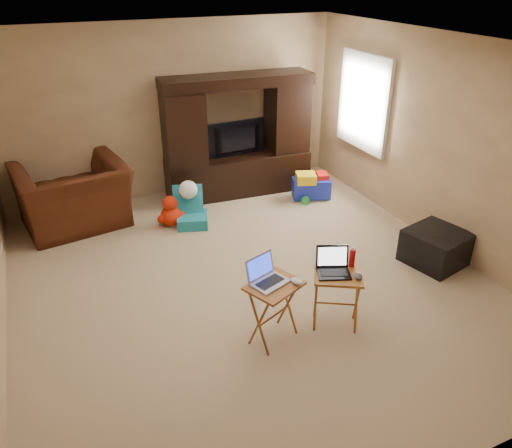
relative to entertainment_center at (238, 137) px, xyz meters
name	(u,v)px	position (x,y,z in m)	size (l,w,h in m)	color
floor	(249,279)	(-0.81, -2.29, -0.89)	(5.50, 5.50, 0.00)	tan
ceiling	(247,46)	(-0.81, -2.29, 1.61)	(5.50, 5.50, 0.00)	silver
wall_back	(174,111)	(-0.81, 0.46, 0.36)	(5.00, 5.00, 0.00)	tan
wall_front	(440,345)	(-0.81, -5.04, 0.36)	(5.00, 5.00, 0.00)	tan
wall_right	(441,144)	(1.69, -2.29, 0.36)	(5.50, 5.50, 0.00)	tan
window_pane	(365,102)	(1.67, -0.74, 0.51)	(1.20, 1.20, 0.00)	white
window_frame	(364,102)	(1.65, -0.74, 0.51)	(0.06, 1.14, 1.34)	white
entertainment_center	(238,137)	(0.00, 0.00, 0.00)	(2.17, 0.54, 1.78)	black
television	(239,140)	(0.00, -0.04, -0.04)	(0.90, 0.12, 0.52)	black
recliner	(74,196)	(-2.41, -0.16, -0.46)	(1.33, 1.16, 0.87)	#451F0E
child_rocker	(192,207)	(-0.99, -0.78, -0.62)	(0.40, 0.46, 0.53)	teal
plush_toy	(171,211)	(-1.25, -0.66, -0.67)	(0.39, 0.33, 0.44)	red
push_toy	(311,185)	(0.91, -0.66, -0.68)	(0.56, 0.40, 0.42)	#172BBF
ottoman	(436,247)	(1.34, -2.84, -0.69)	(0.62, 0.62, 0.40)	black
tray_table_left	(274,312)	(-0.99, -3.30, -0.58)	(0.47, 0.38, 0.61)	#A65928
tray_table_right	(336,300)	(-0.36, -3.36, -0.60)	(0.45, 0.36, 0.58)	#AB5D29
laptop_left	(270,272)	(-1.02, -3.27, -0.16)	(0.32, 0.27, 0.24)	#A7A7AB
laptop_right	(334,264)	(-0.40, -3.34, -0.19)	(0.31, 0.26, 0.24)	black
mouse_left	(297,281)	(-0.80, -3.37, -0.25)	(0.08, 0.12, 0.05)	silver
mouse_right	(358,276)	(-0.23, -3.48, -0.28)	(0.08, 0.12, 0.05)	#3E3E43
water_bottle	(352,258)	(-0.16, -3.28, -0.22)	(0.06, 0.06, 0.18)	red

